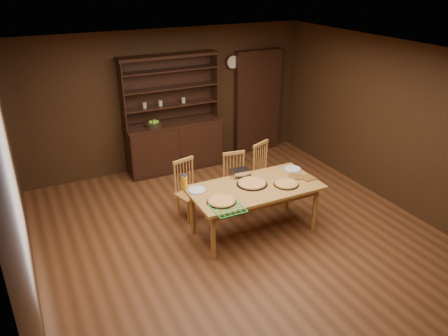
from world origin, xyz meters
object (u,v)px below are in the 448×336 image
chair_center (235,180)px  juice_bottle (185,183)px  china_hutch (174,139)px  dining_table (255,192)px  chair_left (188,187)px  chair_right (264,170)px

chair_center → juice_bottle: size_ratio=4.21×
china_hutch → dining_table: bearing=-84.7°
chair_left → juice_bottle: bearing=-129.1°
dining_table → chair_right: size_ratio=1.90×
dining_table → chair_right: chair_right is taller
juice_bottle → chair_right: bearing=16.5°
dining_table → chair_right: 1.08m
juice_bottle → chair_left: bearing=65.1°
dining_table → china_hutch: bearing=95.3°
dining_table → chair_center: 0.79m
chair_right → chair_left: bearing=155.7°
china_hutch → chair_left: bearing=-103.9°
chair_center → chair_right: chair_right is taller
chair_right → juice_bottle: (-1.59, -0.47, 0.33)m
china_hutch → chair_right: 2.02m
chair_center → chair_right: size_ratio=0.96×
china_hutch → dining_table: china_hutch is taller
chair_right → dining_table: bearing=-152.0°
china_hutch → chair_right: bearing=-63.0°
chair_left → juice_bottle: 0.65m
china_hutch → chair_left: 1.83m
chair_right → chair_center: bearing=163.5°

